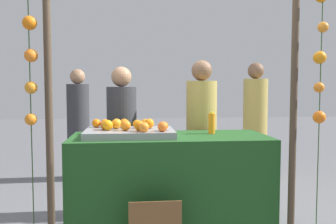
{
  "coord_description": "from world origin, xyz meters",
  "views": [
    {
      "loc": [
        -0.35,
        -3.2,
        1.34
      ],
      "look_at": [
        0.0,
        0.15,
        1.1
      ],
      "focal_mm": 39.05,
      "sensor_mm": 36.0,
      "label": 1
    }
  ],
  "objects_px": {
    "orange_0": "(108,125)",
    "vendor_left": "(122,146)",
    "juice_bottle": "(212,123)",
    "vendor_right": "(201,141)",
    "orange_1": "(139,126)",
    "stall_counter": "(170,185)"
  },
  "relations": [
    {
      "from": "stall_counter",
      "to": "orange_0",
      "type": "xyz_separation_m",
      "value": [
        -0.54,
        -0.05,
        0.56
      ]
    },
    {
      "from": "orange_1",
      "to": "juice_bottle",
      "type": "relative_size",
      "value": 0.43
    },
    {
      "from": "juice_bottle",
      "to": "vendor_left",
      "type": "height_order",
      "value": "vendor_left"
    },
    {
      "from": "juice_bottle",
      "to": "vendor_left",
      "type": "bearing_deg",
      "value": 148.36
    },
    {
      "from": "orange_0",
      "to": "stall_counter",
      "type": "bearing_deg",
      "value": 5.51
    },
    {
      "from": "vendor_left",
      "to": "juice_bottle",
      "type": "bearing_deg",
      "value": -31.64
    },
    {
      "from": "orange_0",
      "to": "orange_1",
      "type": "xyz_separation_m",
      "value": [
        0.27,
        -0.08,
        -0.0
      ]
    },
    {
      "from": "orange_0",
      "to": "juice_bottle",
      "type": "distance_m",
      "value": 0.95
    },
    {
      "from": "juice_bottle",
      "to": "vendor_right",
      "type": "relative_size",
      "value": 0.13
    },
    {
      "from": "stall_counter",
      "to": "juice_bottle",
      "type": "bearing_deg",
      "value": 13.68
    },
    {
      "from": "orange_0",
      "to": "orange_1",
      "type": "bearing_deg",
      "value": -16.31
    },
    {
      "from": "stall_counter",
      "to": "orange_0",
      "type": "bearing_deg",
      "value": -174.49
    },
    {
      "from": "orange_0",
      "to": "vendor_right",
      "type": "distance_m",
      "value": 1.18
    },
    {
      "from": "stall_counter",
      "to": "orange_1",
      "type": "height_order",
      "value": "orange_1"
    },
    {
      "from": "vendor_left",
      "to": "vendor_right",
      "type": "height_order",
      "value": "vendor_right"
    },
    {
      "from": "orange_0",
      "to": "orange_1",
      "type": "height_order",
      "value": "orange_0"
    },
    {
      "from": "juice_bottle",
      "to": "vendor_right",
      "type": "bearing_deg",
      "value": 89.4
    },
    {
      "from": "stall_counter",
      "to": "vendor_right",
      "type": "bearing_deg",
      "value": 56.32
    },
    {
      "from": "vendor_left",
      "to": "vendor_right",
      "type": "bearing_deg",
      "value": -0.37
    },
    {
      "from": "orange_1",
      "to": "juice_bottle",
      "type": "bearing_deg",
      "value": 18.83
    },
    {
      "from": "stall_counter",
      "to": "vendor_right",
      "type": "height_order",
      "value": "vendor_right"
    },
    {
      "from": "orange_0",
      "to": "vendor_left",
      "type": "distance_m",
      "value": 0.73
    }
  ]
}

